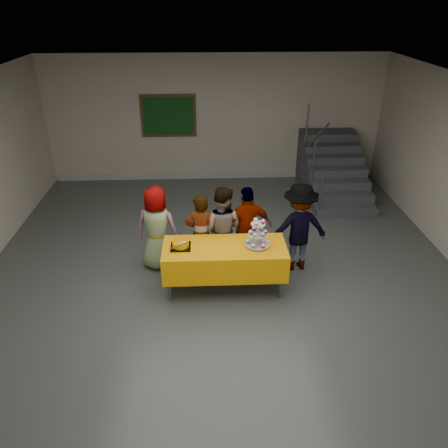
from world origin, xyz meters
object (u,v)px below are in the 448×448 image
object	(u,v)px
cupcake_stand	(258,236)
schoolchild_a	(157,228)
bake_table	(225,258)
staircase	(331,170)
bear_cake	(181,244)
schoolchild_c	(222,229)
schoolchild_d	(247,228)
noticeboard	(168,116)
schoolchild_b	(201,234)
schoolchild_e	(299,227)

from	to	relation	value
cupcake_stand	schoolchild_a	distance (m)	1.74
bake_table	staircase	world-z (taller)	staircase
bake_table	bear_cake	bearing A→B (deg)	179.15
schoolchild_a	schoolchild_c	distance (m)	1.07
bear_cake	schoolchild_d	xyz separation A→B (m)	(1.07, 0.65, -0.10)
cupcake_stand	noticeboard	world-z (taller)	noticeboard
schoolchild_c	schoolchild_d	world-z (taller)	schoolchild_c
bear_cake	schoolchild_a	size ratio (longest dim) A/B	0.25
noticeboard	cupcake_stand	bearing A→B (deg)	-70.91
schoolchild_b	staircase	xyz separation A→B (m)	(3.04, 3.31, -0.21)
bake_table	schoolchild_b	bearing A→B (deg)	124.72
schoolchild_e	noticeboard	world-z (taller)	noticeboard
staircase	noticeboard	bearing A→B (deg)	167.57
schoolchild_b	schoolchild_d	distance (m)	0.78
bake_table	schoolchild_e	world-z (taller)	schoolchild_e
cupcake_stand	bear_cake	distance (m)	1.17
staircase	schoolchild_b	bearing A→B (deg)	-132.59
schoolchild_a	schoolchild_c	xyz separation A→B (m)	(1.07, -0.07, 0.01)
noticeboard	schoolchild_e	bearing A→B (deg)	-60.12
schoolchild_d	schoolchild_b	bearing A→B (deg)	-4.31
schoolchild_e	bear_cake	bearing A→B (deg)	10.53
bake_table	schoolchild_e	xyz separation A→B (m)	(1.24, 0.56, 0.21)
bake_table	cupcake_stand	xyz separation A→B (m)	(0.50, 0.01, 0.38)
schoolchild_e	schoolchild_d	bearing A→B (deg)	-12.07
schoolchild_c	schoolchild_e	size ratio (longest dim) A/B	0.97
schoolchild_c	bear_cake	bearing A→B (deg)	65.47
schoolchild_a	schoolchild_c	bearing A→B (deg)	-170.84
bear_cake	bake_table	bearing A→B (deg)	-0.85
bear_cake	schoolchild_a	world-z (taller)	schoolchild_a
noticeboard	schoolchild_a	bearing A→B (deg)	-89.61
schoolchild_b	schoolchild_c	xyz separation A→B (m)	(0.34, 0.11, 0.04)
schoolchild_d	schoolchild_e	xyz separation A→B (m)	(0.83, -0.09, 0.04)
bear_cake	schoolchild_d	distance (m)	1.26
schoolchild_c	staircase	world-z (taller)	staircase
schoolchild_d	schoolchild_a	bearing A→B (deg)	-15.85
bake_table	schoolchild_a	world-z (taller)	schoolchild_a
schoolchild_d	staircase	xyz separation A→B (m)	(2.27, 3.17, -0.24)
schoolchild_e	noticeboard	size ratio (longest dim) A/B	1.17
bear_cake	schoolchild_c	distance (m)	0.90
bear_cake	noticeboard	bearing A→B (deg)	95.51
bake_table	noticeboard	world-z (taller)	noticeboard
cupcake_stand	schoolchild_e	xyz separation A→B (m)	(0.74, 0.56, -0.18)
schoolchild_c	noticeboard	bearing A→B (deg)	-53.36
bake_table	bear_cake	size ratio (longest dim) A/B	5.25
cupcake_stand	schoolchild_a	size ratio (longest dim) A/B	0.30
schoolchild_a	noticeboard	world-z (taller)	noticeboard
bake_table	staircase	size ratio (longest dim) A/B	0.78
cupcake_stand	schoolchild_c	bearing A→B (deg)	129.56
schoolchild_b	staircase	size ratio (longest dim) A/B	0.58
cupcake_stand	schoolchild_a	world-z (taller)	schoolchild_a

